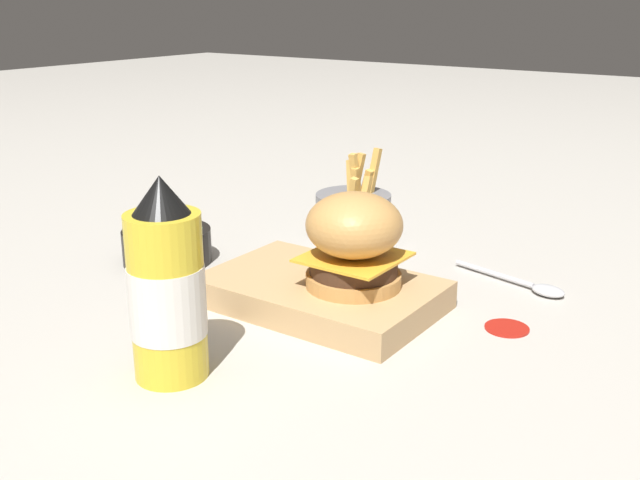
% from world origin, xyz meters
% --- Properties ---
extents(ground_plane, '(6.00, 6.00, 0.00)m').
position_xyz_m(ground_plane, '(0.00, 0.00, 0.00)').
color(ground_plane, '#B7B2A8').
extents(serving_board, '(0.27, 0.18, 0.03)m').
position_xyz_m(serving_board, '(-0.00, -0.01, 0.02)').
color(serving_board, tan).
rests_on(serving_board, ground_plane).
extents(burger, '(0.11, 0.11, 0.11)m').
position_xyz_m(burger, '(0.04, 0.00, 0.09)').
color(burger, tan).
rests_on(burger, serving_board).
extents(ketchup_bottle, '(0.07, 0.07, 0.20)m').
position_xyz_m(ketchup_bottle, '(-0.02, -0.23, 0.09)').
color(ketchup_bottle, yellow).
rests_on(ketchup_bottle, ground_plane).
extents(fries_basket, '(0.11, 0.11, 0.14)m').
position_xyz_m(fries_basket, '(-0.11, 0.24, 0.04)').
color(fries_basket, slate).
rests_on(fries_basket, ground_plane).
extents(side_bowl, '(0.12, 0.12, 0.05)m').
position_xyz_m(side_bowl, '(-0.27, 0.00, 0.03)').
color(side_bowl, black).
rests_on(side_bowl, ground_plane).
extents(spoon, '(0.16, 0.06, 0.01)m').
position_xyz_m(spoon, '(0.19, 0.19, 0.01)').
color(spoon, silver).
rests_on(spoon, ground_plane).
extents(ketchup_puddle, '(0.05, 0.05, 0.00)m').
position_xyz_m(ketchup_puddle, '(0.21, 0.06, 0.00)').
color(ketchup_puddle, '#B21E14').
rests_on(ketchup_puddle, ground_plane).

